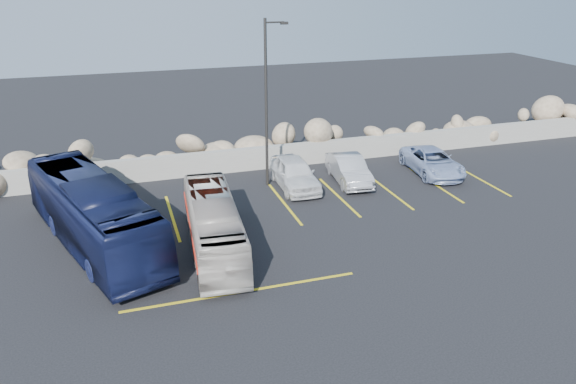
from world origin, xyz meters
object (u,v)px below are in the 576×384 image
object	(u,v)px
car_b	(349,169)
lamppost	(267,100)
tour_coach	(93,213)
car_a	(294,173)
car_d	(432,162)
vintage_bus	(214,225)

from	to	relation	value
car_b	lamppost	bearing A→B (deg)	174.34
tour_coach	car_a	xyz separation A→B (m)	(9.32, 3.57, -0.63)
car_a	car_d	size ratio (longest dim) A/B	0.95
vintage_bus	tour_coach	bearing A→B (deg)	162.41
car_a	car_b	bearing A→B (deg)	-1.24
lamppost	car_b	bearing A→B (deg)	-11.62
lamppost	car_a	distance (m)	3.80
tour_coach	lamppost	bearing A→B (deg)	8.75
lamppost	tour_coach	world-z (taller)	lamppost
car_a	car_b	world-z (taller)	car_a
car_d	vintage_bus	bearing A→B (deg)	-152.60
lamppost	car_a	world-z (taller)	lamppost
car_b	car_a	bearing A→B (deg)	-176.65
tour_coach	car_d	bearing A→B (deg)	-7.70
car_a	tour_coach	bearing A→B (deg)	-157.66
lamppost	car_d	distance (m)	9.46
lamppost	tour_coach	bearing A→B (deg)	-152.48
vintage_bus	tour_coach	world-z (taller)	tour_coach
tour_coach	car_d	world-z (taller)	tour_coach
car_a	car_b	xyz separation A→B (m)	(2.84, -0.13, -0.07)
vintage_bus	tour_coach	size ratio (longest dim) A/B	0.75
lamppost	car_d	xyz separation A→B (m)	(8.66, -0.96, -3.67)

